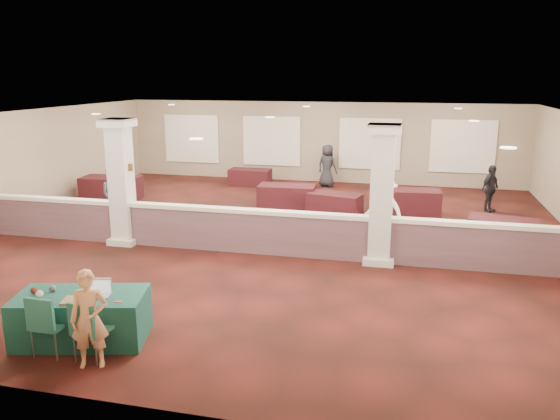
% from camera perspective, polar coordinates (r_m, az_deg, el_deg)
% --- Properties ---
extents(ground, '(16.00, 16.00, 0.00)m').
position_cam_1_polar(ground, '(14.82, -1.03, -2.70)').
color(ground, '#431410').
rests_on(ground, ground).
extents(wall_back, '(16.00, 0.04, 3.20)m').
position_cam_1_polar(wall_back, '(22.19, 4.17, 7.08)').
color(wall_back, '#866F5C').
rests_on(wall_back, ground).
extents(wall_front, '(16.00, 0.04, 3.20)m').
position_cam_1_polar(wall_front, '(7.26, -17.26, -8.12)').
color(wall_front, '#866F5C').
rests_on(wall_front, ground).
extents(wall_left, '(0.04, 16.00, 3.20)m').
position_cam_1_polar(wall_left, '(18.16, -26.37, 4.12)').
color(wall_left, '#866F5C').
rests_on(wall_left, ground).
extents(ceiling, '(16.00, 16.00, 0.02)m').
position_cam_1_polar(ceiling, '(14.24, -1.09, 9.73)').
color(ceiling, white).
rests_on(ceiling, wall_back).
extents(partition_wall, '(15.60, 0.28, 1.10)m').
position_cam_1_polar(partition_wall, '(13.27, -2.66, -2.16)').
color(partition_wall, brown).
rests_on(partition_wall, ground).
extents(column_left, '(0.72, 0.72, 3.20)m').
position_cam_1_polar(column_left, '(14.38, -16.26, 2.93)').
color(column_left, silver).
rests_on(column_left, ground).
extents(column_right, '(0.72, 0.72, 3.20)m').
position_cam_1_polar(column_right, '(12.53, 10.59, 1.68)').
color(column_right, silver).
rests_on(column_right, ground).
extents(sconce_left, '(0.12, 0.12, 0.18)m').
position_cam_1_polar(sconce_left, '(14.46, -17.32, 4.38)').
color(sconce_left, brown).
rests_on(sconce_left, column_left).
extents(sconce_right, '(0.12, 0.12, 0.18)m').
position_cam_1_polar(sconce_right, '(14.18, -15.37, 4.33)').
color(sconce_right, brown).
rests_on(sconce_right, column_left).
extents(near_table, '(2.25, 1.49, 0.79)m').
position_cam_1_polar(near_table, '(9.65, -19.99, -10.49)').
color(near_table, '#0D3227').
rests_on(near_table, ground).
extents(conf_chair_main, '(0.55, 0.56, 0.98)m').
position_cam_1_polar(conf_chair_main, '(8.86, -19.40, -11.37)').
color(conf_chair_main, '#205F54').
rests_on(conf_chair_main, ground).
extents(conf_chair_side, '(0.51, 0.52, 1.01)m').
position_cam_1_polar(conf_chair_side, '(9.24, -23.21, -10.56)').
color(conf_chair_side, '#205F54').
rests_on(conf_chair_side, ground).
extents(woman, '(0.64, 0.54, 1.51)m').
position_cam_1_polar(woman, '(8.66, -19.29, -10.71)').
color(woman, tan).
rests_on(woman, ground).
extents(far_table_front_left, '(2.07, 1.18, 0.80)m').
position_cam_1_polar(far_table_front_left, '(19.91, -17.20, 2.19)').
color(far_table_front_left, black).
rests_on(far_table_front_left, ground).
extents(far_table_front_center, '(1.77, 1.17, 0.66)m').
position_cam_1_polar(far_table_front_center, '(17.09, 5.72, 0.63)').
color(far_table_front_center, black).
rests_on(far_table_front_center, ground).
extents(far_table_front_right, '(1.86, 1.22, 0.69)m').
position_cam_1_polar(far_table_front_right, '(15.07, 22.26, -2.11)').
color(far_table_front_right, black).
rests_on(far_table_front_right, ground).
extents(far_table_back_left, '(1.61, 0.81, 0.65)m').
position_cam_1_polar(far_table_back_left, '(21.49, -3.15, 3.43)').
color(far_table_back_left, black).
rests_on(far_table_back_left, ground).
extents(far_table_back_center, '(1.90, 1.04, 0.75)m').
position_cam_1_polar(far_table_back_center, '(17.85, 0.72, 1.43)').
color(far_table_back_center, black).
rests_on(far_table_back_center, ground).
extents(far_table_back_right, '(1.90, 1.05, 0.75)m').
position_cam_1_polar(far_table_back_right, '(17.64, 13.42, 0.89)').
color(far_table_back_right, black).
rests_on(far_table_back_right, ground).
extents(attendee_a, '(0.92, 0.78, 1.67)m').
position_cam_1_polar(attendee_a, '(16.58, -16.88, 1.47)').
color(attendee_a, black).
rests_on(attendee_a, ground).
extents(attendee_b, '(1.24, 1.00, 1.77)m').
position_cam_1_polar(attendee_b, '(14.16, 10.79, -0.05)').
color(attendee_b, silver).
rests_on(attendee_b, ground).
extents(attendee_c, '(0.87, 0.95, 1.49)m').
position_cam_1_polar(attendee_c, '(18.49, 21.10, 2.10)').
color(attendee_c, black).
rests_on(attendee_c, ground).
extents(attendee_d, '(0.92, 0.71, 1.64)m').
position_cam_1_polar(attendee_d, '(21.25, 4.95, 4.63)').
color(attendee_d, black).
rests_on(attendee_d, ground).
extents(laptop_base, '(0.41, 0.33, 0.02)m').
position_cam_1_polar(laptop_base, '(9.34, -18.41, -8.47)').
color(laptop_base, silver).
rests_on(laptop_base, near_table).
extents(laptop_screen, '(0.35, 0.10, 0.24)m').
position_cam_1_polar(laptop_screen, '(9.40, -18.23, -7.46)').
color(laptop_screen, silver).
rests_on(laptop_screen, near_table).
extents(screen_glow, '(0.32, 0.08, 0.21)m').
position_cam_1_polar(screen_glow, '(9.40, -18.24, -7.56)').
color(screen_glow, silver).
rests_on(screen_glow, near_table).
extents(knitting, '(0.50, 0.42, 0.03)m').
position_cam_1_polar(knitting, '(9.23, -20.44, -8.86)').
color(knitting, '#C7731F').
rests_on(knitting, near_table).
extents(yarn_cream, '(0.12, 0.12, 0.12)m').
position_cam_1_polar(yarn_cream, '(9.60, -23.82, -8.03)').
color(yarn_cream, beige).
rests_on(yarn_cream, near_table).
extents(yarn_red, '(0.11, 0.11, 0.11)m').
position_cam_1_polar(yarn_red, '(9.80, -24.32, -7.66)').
color(yarn_red, maroon).
rests_on(yarn_red, near_table).
extents(yarn_grey, '(0.11, 0.11, 0.11)m').
position_cam_1_polar(yarn_grey, '(9.76, -22.68, -7.57)').
color(yarn_grey, '#46464B').
rests_on(yarn_grey, near_table).
extents(scissors, '(0.13, 0.06, 0.01)m').
position_cam_1_polar(scissors, '(9.01, -16.57, -9.19)').
color(scissors, red).
rests_on(scissors, near_table).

